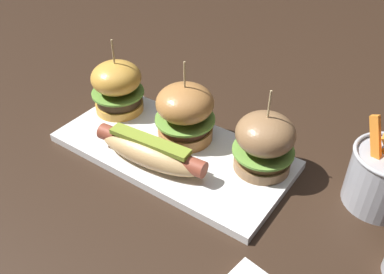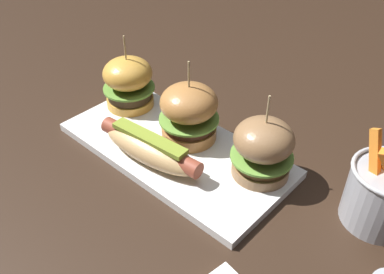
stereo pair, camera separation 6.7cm
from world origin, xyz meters
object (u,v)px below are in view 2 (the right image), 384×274
at_px(slider_center, 191,113).
at_px(fries_bucket, 384,193).
at_px(platter_main, 175,149).
at_px(slider_left, 128,82).
at_px(slider_right, 263,148).
at_px(hot_dog, 150,148).

bearing_deg(slider_center, fries_bucket, 9.36).
relative_size(platter_main, slider_left, 2.81).
bearing_deg(slider_center, platter_main, -96.50).
bearing_deg(fries_bucket, slider_left, -173.65).
relative_size(platter_main, fries_bucket, 2.77).
relative_size(slider_left, slider_right, 1.00).
bearing_deg(hot_dog, slider_left, 149.87).
distance_m(platter_main, fries_bucket, 0.33).
bearing_deg(slider_left, platter_main, -12.87).
bearing_deg(platter_main, hot_dog, -95.59).
relative_size(slider_center, slider_right, 1.03).
distance_m(platter_main, slider_left, 0.17).
distance_m(slider_center, slider_right, 0.14).
height_order(hot_dog, slider_left, slider_left).
bearing_deg(slider_center, hot_dog, -95.96).
relative_size(platter_main, hot_dog, 2.01).
xyz_separation_m(slider_left, slider_center, (0.16, 0.00, 0.00)).
height_order(hot_dog, slider_right, slider_right).
height_order(slider_left, slider_right, same).
xyz_separation_m(platter_main, slider_right, (0.15, 0.04, 0.06)).
relative_size(hot_dog, fries_bucket, 1.38).
bearing_deg(hot_dog, platter_main, 84.41).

